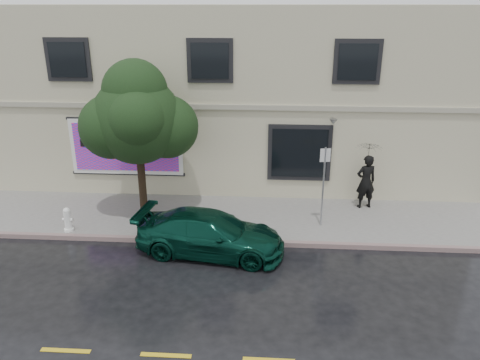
# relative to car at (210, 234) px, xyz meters

# --- Properties ---
(ground) EXTENTS (90.00, 90.00, 0.00)m
(ground) POSITION_rel_car_xyz_m (-0.41, -0.94, -0.64)
(ground) COLOR black
(ground) RESTS_ON ground
(sidewalk) EXTENTS (20.00, 3.50, 0.15)m
(sidewalk) POSITION_rel_car_xyz_m (-0.41, 2.31, -0.57)
(sidewalk) COLOR gray
(sidewalk) RESTS_ON ground
(curb) EXTENTS (20.00, 0.18, 0.16)m
(curb) POSITION_rel_car_xyz_m (-0.41, 0.56, -0.57)
(curb) COLOR gray
(curb) RESTS_ON ground
(road_marking) EXTENTS (19.00, 0.12, 0.01)m
(road_marking) POSITION_rel_car_xyz_m (-0.41, -4.44, -0.63)
(road_marking) COLOR gold
(road_marking) RESTS_ON ground
(building) EXTENTS (20.00, 8.12, 7.00)m
(building) POSITION_rel_car_xyz_m (-0.41, 8.05, 2.86)
(building) COLOR #B4AB91
(building) RESTS_ON ground
(billboard) EXTENTS (4.30, 0.16, 2.20)m
(billboard) POSITION_rel_car_xyz_m (-3.61, 3.98, 1.41)
(billboard) COLOR white
(billboard) RESTS_ON ground
(car) EXTENTS (4.62, 2.53, 1.28)m
(car) POSITION_rel_car_xyz_m (0.00, 0.00, 0.00)
(car) COLOR #083427
(car) RESTS_ON ground
(pedestrian) EXTENTS (0.81, 0.64, 1.96)m
(pedestrian) POSITION_rel_car_xyz_m (5.13, 3.38, 0.49)
(pedestrian) COLOR black
(pedestrian) RESTS_ON sidewalk
(umbrella) EXTENTS (1.18, 1.18, 0.71)m
(umbrella) POSITION_rel_car_xyz_m (5.13, 3.38, 1.83)
(umbrella) COLOR black
(umbrella) RESTS_ON pedestrian
(street_tree) EXTENTS (2.89, 2.89, 4.83)m
(street_tree) POSITION_rel_car_xyz_m (-2.59, 2.19, 2.88)
(street_tree) COLOR black
(street_tree) RESTS_ON sidewalk
(fire_hydrant) EXTENTS (0.33, 0.31, 0.81)m
(fire_hydrant) POSITION_rel_car_xyz_m (-4.73, 0.86, -0.10)
(fire_hydrant) COLOR white
(fire_hydrant) RESTS_ON sidewalk
(sign_pole) EXTENTS (0.33, 0.07, 2.69)m
(sign_pole) POSITION_rel_car_xyz_m (3.45, 1.79, 1.12)
(sign_pole) COLOR #999CA2
(sign_pole) RESTS_ON sidewalk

